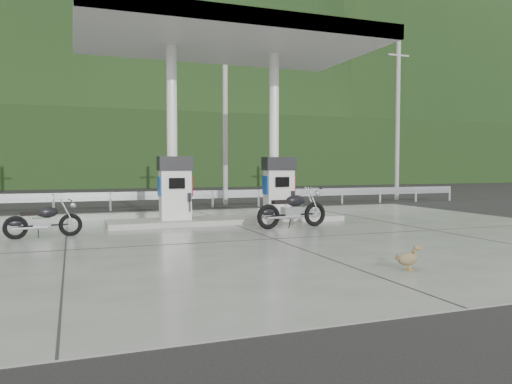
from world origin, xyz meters
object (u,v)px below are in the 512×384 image
object	(u,v)px
motorcycle_left	(44,221)
duck	(408,259)
gas_pump_right	(279,187)
motorcycle_right	(292,210)
gas_pump_left	(175,188)

from	to	relation	value
motorcycle_left	duck	distance (m)	8.31
gas_pump_right	duck	size ratio (longest dim) A/B	3.79
motorcycle_right	duck	world-z (taller)	motorcycle_right
gas_pump_left	gas_pump_right	size ratio (longest dim) A/B	1.00
gas_pump_right	motorcycle_left	world-z (taller)	gas_pump_right
gas_pump_left	motorcycle_left	xyz separation A→B (m)	(-3.39, -1.41, -0.66)
motorcycle_left	duck	size ratio (longest dim) A/B	3.43
gas_pump_left	motorcycle_right	world-z (taller)	gas_pump_left
gas_pump_right	motorcycle_left	bearing A→B (deg)	-167.96
gas_pump_right	duck	bearing A→B (deg)	-96.72
duck	motorcycle_left	bearing A→B (deg)	128.13
gas_pump_right	motorcycle_left	size ratio (longest dim) A/B	1.11
gas_pump_right	motorcycle_right	bearing A→B (deg)	-100.50
gas_pump_left	motorcycle_left	size ratio (longest dim) A/B	1.11
motorcycle_left	motorcycle_right	distance (m)	6.29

